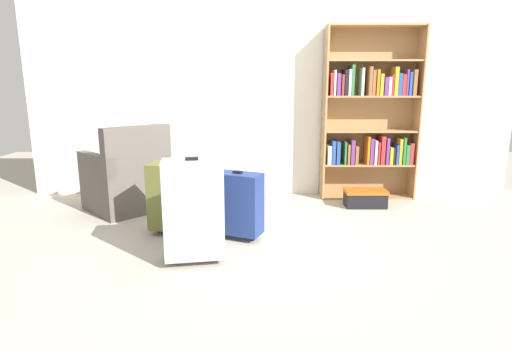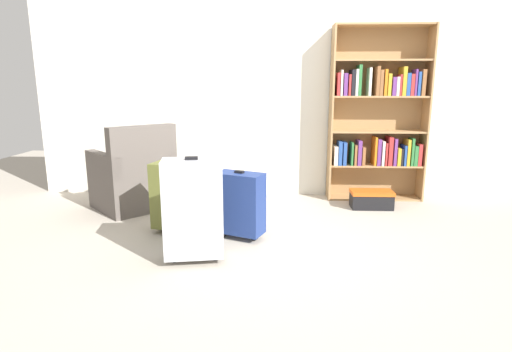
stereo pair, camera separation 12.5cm
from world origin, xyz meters
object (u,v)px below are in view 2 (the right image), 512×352
object	(u,v)px
storage_box	(371,199)
suitcase_silver	(193,208)
suitcase_olive	(176,195)
suitcase_navy_blue	(240,203)
bookshelf	(378,116)
mug	(178,208)
armchair	(134,179)

from	to	relation	value
storage_box	suitcase_silver	xyz separation A→B (m)	(-1.64, -1.42, 0.31)
storage_box	suitcase_olive	size ratio (longest dim) A/B	0.68
suitcase_navy_blue	suitcase_olive	xyz separation A→B (m)	(-0.57, 0.12, 0.03)
bookshelf	mug	bearing A→B (deg)	-162.62
bookshelf	mug	size ratio (longest dim) A/B	16.07
armchair	suitcase_navy_blue	xyz separation A→B (m)	(1.19, -0.83, -0.01)
bookshelf	suitcase_navy_blue	distance (m)	2.09
bookshelf	suitcase_silver	bearing A→B (deg)	-133.81
mug	storage_box	xyz separation A→B (m)	(2.03, 0.26, 0.05)
suitcase_navy_blue	suitcase_silver	world-z (taller)	suitcase_silver
storage_box	armchair	bearing A→B (deg)	-177.66
bookshelf	mug	distance (m)	2.43
suitcase_navy_blue	suitcase_silver	distance (m)	0.58
bookshelf	mug	world-z (taller)	bookshelf
storage_box	suitcase_silver	size ratio (longest dim) A/B	0.56
storage_box	suitcase_silver	world-z (taller)	suitcase_silver
suitcase_olive	armchair	bearing A→B (deg)	131.08
mug	storage_box	distance (m)	2.05
suitcase_navy_blue	suitcase_silver	size ratio (longest dim) A/B	0.75
armchair	suitcase_navy_blue	size ratio (longest dim) A/B	1.68
armchair	storage_box	xyz separation A→B (m)	(2.53, 0.10, -0.22)
mug	suitcase_olive	size ratio (longest dim) A/B	0.19
mug	armchair	bearing A→B (deg)	162.32
mug	suitcase_olive	xyz separation A→B (m)	(0.12, -0.55, 0.29)
mug	suitcase_navy_blue	distance (m)	1.00
storage_box	suitcase_olive	distance (m)	2.09
armchair	suitcase_olive	world-z (taller)	armchair
mug	suitcase_olive	bearing A→B (deg)	-77.52
mug	suitcase_silver	size ratio (longest dim) A/B	0.15
suitcase_silver	storage_box	bearing A→B (deg)	40.92
suitcase_navy_blue	suitcase_olive	world-z (taller)	suitcase_olive
bookshelf	suitcase_silver	size ratio (longest dim) A/B	2.45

